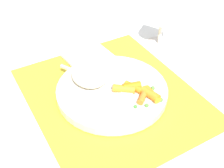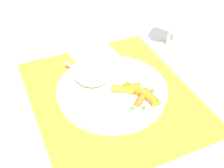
% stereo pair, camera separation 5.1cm
% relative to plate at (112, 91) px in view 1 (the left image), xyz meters
% --- Properties ---
extents(ground_plane, '(2.40, 2.40, 0.00)m').
position_rel_plate_xyz_m(ground_plane, '(0.00, 0.00, -0.02)').
color(ground_plane, white).
extents(placemat, '(0.41, 0.35, 0.01)m').
position_rel_plate_xyz_m(placemat, '(0.00, 0.00, -0.01)').
color(placemat, gold).
rests_on(placemat, ground_plane).
extents(plate, '(0.25, 0.25, 0.02)m').
position_rel_plate_xyz_m(plate, '(0.00, 0.00, 0.00)').
color(plate, silver).
rests_on(plate, placemat).
extents(rice_mound, '(0.09, 0.08, 0.03)m').
position_rel_plate_xyz_m(rice_mound, '(-0.05, -0.03, 0.03)').
color(rice_mound, beige).
rests_on(rice_mound, plate).
extents(carrot_portion, '(0.09, 0.08, 0.02)m').
position_rel_plate_xyz_m(carrot_portion, '(0.05, 0.04, 0.02)').
color(carrot_portion, orange).
rests_on(carrot_portion, plate).
extents(pea_scatter, '(0.08, 0.07, 0.01)m').
position_rel_plate_xyz_m(pea_scatter, '(0.05, 0.04, 0.01)').
color(pea_scatter, '#5B972F').
rests_on(pea_scatter, plate).
extents(fork, '(0.18, 0.10, 0.01)m').
position_rel_plate_xyz_m(fork, '(-0.02, -0.01, 0.01)').
color(fork, '#B8B8B8').
rests_on(fork, plate).
extents(wine_glass, '(0.08, 0.08, 0.15)m').
position_rel_plate_xyz_m(wine_glass, '(-0.12, 0.22, 0.09)').
color(wine_glass, silver).
rests_on(wine_glass, ground_plane).
extents(napkin, '(0.10, 0.12, 0.01)m').
position_rel_plate_xyz_m(napkin, '(-0.15, 0.02, -0.01)').
color(napkin, white).
rests_on(napkin, placemat).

